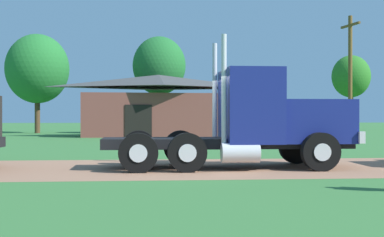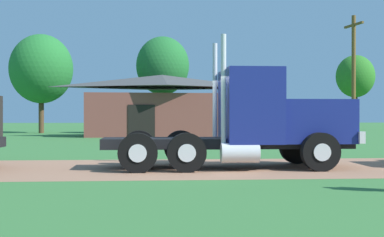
# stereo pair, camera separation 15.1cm
# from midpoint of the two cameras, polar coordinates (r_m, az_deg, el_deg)

# --- Properties ---
(ground_plane) EXTENTS (200.00, 200.00, 0.00)m
(ground_plane) POSITION_cam_midpoint_polar(r_m,az_deg,el_deg) (15.79, 2.02, -5.02)
(ground_plane) COLOR #387236
(dirt_track) EXTENTS (120.00, 6.01, 0.01)m
(dirt_track) POSITION_cam_midpoint_polar(r_m,az_deg,el_deg) (15.79, 2.02, -5.01)
(dirt_track) COLOR #9F6F53
(dirt_track) RESTS_ON ground_plane
(truck_foreground_white) EXTENTS (7.01, 2.75, 3.61)m
(truck_foreground_white) POSITION_cam_midpoint_polar(r_m,az_deg,el_deg) (15.86, 6.60, -0.36)
(truck_foreground_white) COLOR black
(truck_foreground_white) RESTS_ON ground_plane
(shed_building) EXTENTS (11.78, 6.23, 4.41)m
(shed_building) POSITION_cam_midpoint_polar(r_m,az_deg,el_deg) (40.36, -3.51, 1.23)
(shed_building) COLOR brown
(shed_building) RESTS_ON ground_plane
(utility_pole_near) EXTENTS (0.49, 2.19, 7.83)m
(utility_pole_near) POSITION_cam_midpoint_polar(r_m,az_deg,el_deg) (37.11, 15.69, 4.45)
(utility_pole_near) COLOR brown
(utility_pole_near) RESTS_ON ground_plane
(tree_left) EXTENTS (5.27, 5.27, 8.29)m
(tree_left) POSITION_cam_midpoint_polar(r_m,az_deg,el_deg) (48.75, -15.55, 4.89)
(tree_left) COLOR #513823
(tree_left) RESTS_ON ground_plane
(tree_mid) EXTENTS (4.33, 4.33, 7.93)m
(tree_mid) POSITION_cam_midpoint_polar(r_m,az_deg,el_deg) (45.98, -3.46, 5.35)
(tree_mid) COLOR #513823
(tree_mid) RESTS_ON ground_plane
(tree_right) EXTENTS (3.84, 3.84, 7.53)m
(tree_right) POSITION_cam_midpoint_polar(r_m,az_deg,el_deg) (58.53, 15.81, 4.11)
(tree_right) COLOR #513823
(tree_right) RESTS_ON ground_plane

